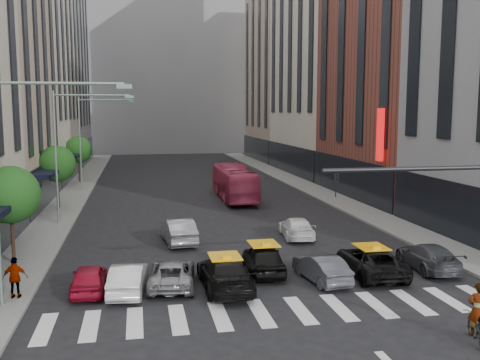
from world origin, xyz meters
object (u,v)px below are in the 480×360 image
streetlamp_far (90,131)px  taxi_left (225,273)px  car_red (89,278)px  streetlamp_mid (70,139)px  bus (234,183)px  car_white_front (128,278)px  motorcycle (477,329)px  streetlamp_near (20,160)px  taxi_center (263,259)px  pedestrian_far (15,278)px

streetlamp_far → taxi_left: (8.14, -31.45, -5.17)m
car_red → streetlamp_mid: bearing=-80.8°
streetlamp_mid → bus: size_ratio=0.84×
car_white_front → taxi_left: (4.17, -0.32, 0.08)m
streetlamp_far → taxi_left: 32.89m
motorcycle → streetlamp_mid: bearing=-37.8°
streetlamp_far → car_white_front: size_ratio=2.29×
motorcycle → streetlamp_far: bearing=-50.5°
streetlamp_near → streetlamp_mid: size_ratio=1.00×
taxi_center → motorcycle: bearing=123.7°
streetlamp_far → car_white_front: 31.82m
pedestrian_far → streetlamp_mid: bearing=-88.7°
streetlamp_near → taxi_left: bearing=3.9°
pedestrian_far → streetlamp_far: bearing=-87.6°
car_red → bus: bearing=-114.3°
taxi_left → pedestrian_far: bearing=-1.6°
taxi_left → streetlamp_far: bearing=-76.3°
motorcycle → car_white_front: bearing=-14.9°
car_red → bus: size_ratio=0.34×
taxi_center → pedestrian_far: (-10.90, -1.84, 0.29)m
streetlamp_near → motorcycle: 17.74m
streetlamp_near → streetlamp_far: same height
taxi_left → taxi_center: taxi_left is taller
bus → streetlamp_mid: bearing=33.4°
streetlamp_mid → taxi_left: 18.21m
taxi_center → streetlamp_far: bearing=-67.2°
car_red → car_white_front: car_white_front is taller
streetlamp_near → car_red: bearing=28.8°
streetlamp_near → car_red: size_ratio=2.50×
taxi_left → motorcycle: 10.26m
streetlamp_far → pedestrian_far: streetlamp_far is taller
streetlamp_mid → car_red: bearing=-81.1°
streetlamp_mid → bus: bearing=32.7°
streetlamp_near → streetlamp_far: 32.00m
car_red → taxi_center: taxi_center is taller
taxi_center → pedestrian_far: 11.06m
taxi_center → bus: bearing=-93.2°
car_red → pedestrian_far: pedestrian_far is taller
car_white_front → pedestrian_far: bearing=8.4°
streetlamp_mid → motorcycle: streetlamp_mid is taller
pedestrian_far → car_red: bearing=-164.8°
streetlamp_near → streetlamp_mid: bearing=90.0°
streetlamp_near → streetlamp_far: (0.00, 32.00, 0.00)m
streetlamp_mid → taxi_left: size_ratio=1.79×
streetlamp_mid → car_white_front: size_ratio=2.29×
streetlamp_near → pedestrian_far: streetlamp_near is taller
streetlamp_mid → pedestrian_far: bearing=-92.1°
taxi_center → pedestrian_far: bearing=13.0°
car_red → bus: bus is taller
taxi_left → bus: 24.17m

